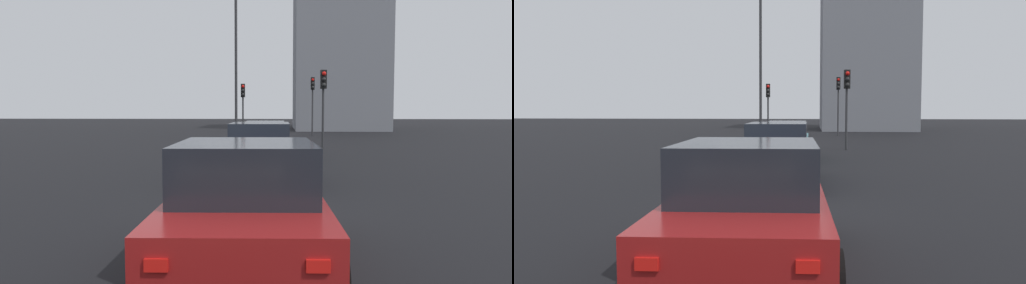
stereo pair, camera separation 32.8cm
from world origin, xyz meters
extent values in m
cube|color=black|center=(0.00, 0.00, -0.10)|extent=(160.00, 160.00, 0.20)
cube|color=#19606B|center=(9.39, 0.12, 0.58)|extent=(4.66, 1.74, 0.64)
cube|color=#1E232B|center=(9.15, 0.12, 1.20)|extent=(2.10, 1.52, 0.60)
cylinder|color=black|center=(10.83, -0.73, 0.32)|extent=(0.64, 0.22, 0.64)
cylinder|color=black|center=(10.83, 0.99, 0.32)|extent=(0.64, 0.22, 0.64)
cylinder|color=black|center=(7.95, -0.75, 0.32)|extent=(0.64, 0.22, 0.64)
cylinder|color=black|center=(7.94, 0.98, 0.32)|extent=(0.64, 0.22, 0.64)
cube|color=red|center=(7.05, -0.51, 0.70)|extent=(0.03, 0.20, 0.11)
cube|color=red|center=(7.04, 0.73, 0.70)|extent=(0.03, 0.20, 0.11)
cube|color=#141E4C|center=(2.98, 0.05, 0.62)|extent=(4.42, 1.74, 0.71)
cube|color=#1E232B|center=(2.76, 0.05, 1.31)|extent=(1.99, 1.53, 0.67)
cylinder|color=black|center=(4.35, -0.81, 0.32)|extent=(0.64, 0.22, 0.64)
cylinder|color=black|center=(4.34, 0.92, 0.32)|extent=(0.64, 0.22, 0.64)
cylinder|color=black|center=(1.61, -0.81, 0.32)|extent=(0.64, 0.22, 0.64)
cylinder|color=black|center=(1.61, 0.92, 0.32)|extent=(0.64, 0.22, 0.64)
cube|color=red|center=(0.76, -0.57, 0.75)|extent=(0.03, 0.20, 0.11)
cube|color=red|center=(0.76, 0.67, 0.75)|extent=(0.03, 0.20, 0.11)
cube|color=maroon|center=(-3.90, -0.05, 0.61)|extent=(4.34, 1.99, 0.70)
cube|color=#1E232B|center=(-4.12, -0.06, 1.29)|extent=(1.98, 1.69, 0.66)
cylinder|color=black|center=(-2.55, -0.93, 0.32)|extent=(0.65, 0.24, 0.64)
cylinder|color=black|center=(-2.61, 0.92, 0.32)|extent=(0.65, 0.24, 0.64)
cylinder|color=black|center=(-5.20, -1.02, 0.32)|extent=(0.65, 0.24, 0.64)
cylinder|color=black|center=(-5.26, 0.83, 0.32)|extent=(0.65, 0.24, 0.64)
cube|color=red|center=(-6.04, -0.78, 0.74)|extent=(0.04, 0.20, 0.11)
cube|color=red|center=(-6.08, 0.55, 0.74)|extent=(0.04, 0.20, 0.11)
cylinder|color=#2D2D30|center=(25.05, -2.84, 1.67)|extent=(0.11, 0.11, 3.35)
cube|color=black|center=(24.99, -2.83, 3.80)|extent=(0.21, 0.28, 0.90)
sphere|color=red|center=(24.88, -2.83, 4.07)|extent=(0.20, 0.20, 0.20)
sphere|color=black|center=(24.88, -2.83, 3.80)|extent=(0.20, 0.20, 0.20)
sphere|color=black|center=(24.88, -2.83, 3.53)|extent=(0.20, 0.20, 0.20)
cylinder|color=#2D2D30|center=(22.33, 2.02, 1.38)|extent=(0.11, 0.11, 2.76)
cube|color=black|center=(22.27, 2.01, 3.21)|extent=(0.23, 0.30, 0.90)
sphere|color=red|center=(22.16, 2.00, 3.48)|extent=(0.20, 0.20, 0.20)
sphere|color=black|center=(22.16, 2.00, 3.21)|extent=(0.20, 0.20, 0.20)
sphere|color=black|center=(22.16, 2.00, 2.94)|extent=(0.20, 0.20, 0.20)
cylinder|color=#2D2D30|center=(13.34, -2.55, 1.48)|extent=(0.11, 0.11, 2.95)
cube|color=black|center=(13.28, -2.56, 3.40)|extent=(0.23, 0.30, 0.90)
sphere|color=red|center=(13.17, -2.57, 3.67)|extent=(0.20, 0.20, 0.20)
sphere|color=black|center=(13.17, -2.57, 3.40)|extent=(0.20, 0.20, 0.20)
sphere|color=black|center=(13.17, -2.57, 3.13)|extent=(0.20, 0.20, 0.20)
cylinder|color=#2D2D30|center=(18.73, 2.15, 4.28)|extent=(0.16, 0.16, 8.57)
cube|color=slate|center=(36.65, -6.00, 8.00)|extent=(10.48, 8.29, 16.00)
camera|label=1|loc=(-9.88, -0.47, 2.03)|focal=33.56mm
camera|label=2|loc=(-9.86, -0.79, 2.03)|focal=33.56mm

